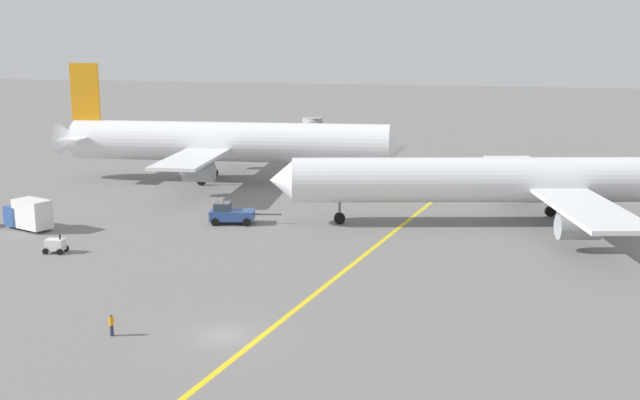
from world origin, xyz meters
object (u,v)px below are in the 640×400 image
Objects in this scene: pushback_tug at (231,214)px; gse_gpu_cart_small at (55,245)px; airliner_being_pushed at (534,180)px; gse_catering_truck_tall at (29,214)px; airliner_at_gate_left at (226,142)px; jet_bridge at (306,132)px; ground_crew_marshaller_foreground at (111,325)px.

gse_gpu_cart_small is (-12.57, -16.27, -0.37)m from pushback_tug.
airliner_being_pushed reaches higher than gse_catering_truck_tall.
gse_gpu_cart_small is at bearing -43.32° from gse_catering_truck_tall.
pushback_tug is (10.14, -25.19, -4.75)m from airliner_at_gate_left.
airliner_being_pushed is at bearing 28.47° from gse_gpu_cart_small.
airliner_at_gate_left reaches higher than airliner_being_pushed.
airliner_being_pushed is at bearing -47.97° from jet_bridge.
airliner_being_pushed is 2.66× the size of jet_bridge.
airliner_being_pushed is at bearing 17.51° from gse_catering_truck_tall.
gse_catering_truck_tall is at bearing -162.49° from airliner_being_pushed.
airliner_being_pushed is 7.07× the size of pushback_tug.
pushback_tug is 0.38× the size of jet_bridge.
gse_catering_truck_tall is at bearing -107.85° from airliner_at_gate_left.
ground_crew_marshaller_foreground is (4.11, -35.14, -0.33)m from pushback_tug.
gse_gpu_cart_small is 1.41× the size of ground_crew_marshaller_foreground.
airliner_being_pushed is at bearing -20.29° from airliner_at_gate_left.
airliner_at_gate_left is at bearing 111.93° from pushback_tug.
airliner_at_gate_left is 8.43× the size of gse_catering_truck_tall.
airliner_at_gate_left reaches higher than ground_crew_marshaller_foreground.
gse_catering_truck_tall is (-20.95, -8.37, 0.59)m from pushback_tug.
jet_bridge is at bearing 132.03° from airliner_being_pushed.
airliner_being_pushed is 9.36× the size of gse_catering_truck_tall.
airliner_being_pushed is 26.03× the size of gse_gpu_cart_small.
gse_gpu_cart_small is 11.55m from gse_catering_truck_tall.
ground_crew_marshaller_foreground is (16.68, -18.88, 0.04)m from gse_gpu_cart_small.
airliner_at_gate_left is 23.42× the size of gse_gpu_cart_small.
airliner_being_pushed is at bearing 14.76° from pushback_tug.
pushback_tug is 20.56m from gse_gpu_cart_small.
ground_crew_marshaller_foreground is 88.18m from jet_bridge.
ground_crew_marshaller_foreground is 0.07× the size of jet_bridge.
airliner_being_pushed is 36.60× the size of ground_crew_marshaller_foreground.
gse_gpu_cart_small is 0.10× the size of jet_bridge.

